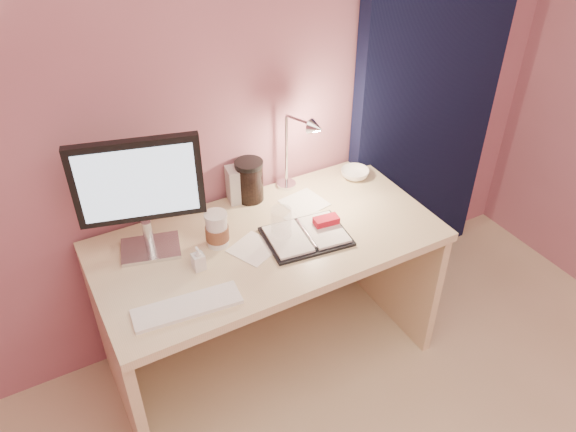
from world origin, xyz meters
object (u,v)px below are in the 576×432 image
desk (261,269)px  lotion_bottle (198,258)px  desk_lamp (288,151)px  monitor (140,188)px  keyboard (187,307)px  coffee_cup (217,230)px  clear_cup (281,224)px  planner (308,234)px  product_box (240,184)px  dark_jar (250,183)px  bowl (355,174)px

desk → lotion_bottle: 0.43m
desk → desk_lamp: (0.21, 0.14, 0.46)m
lotion_bottle → monitor: bearing=123.4°
keyboard → coffee_cup: 0.37m
lotion_bottle → desk_lamp: bearing=26.0°
desk → clear_cup: (0.05, -0.10, 0.30)m
planner → coffee_cup: size_ratio=2.37×
clear_cup → product_box: size_ratio=0.89×
clear_cup → coffee_cup: bearing=159.2°
monitor → keyboard: 0.47m
desk → desk_lamp: desk_lamp is taller
desk → clear_cup: 0.32m
desk → planner: (0.15, -0.15, 0.24)m
coffee_cup → monitor: bearing=159.4°
desk → coffee_cup: size_ratio=9.32×
clear_cup → dark_jar: 0.32m
clear_cup → desk_lamp: desk_lamp is taller
desk → product_box: bearing=85.0°
coffee_cup → planner: bearing=-21.3°
bowl → keyboard: bearing=-156.8°
clear_cup → lotion_bottle: (-0.36, -0.01, -0.02)m
desk_lamp → monitor: bearing=162.2°
planner → coffee_cup: 0.37m
coffee_cup → product_box: bearing=49.1°
monitor → coffee_cup: bearing=-5.8°
monitor → dark_jar: 0.56m
monitor → desk_lamp: bearing=20.5°
keyboard → desk_lamp: (0.64, 0.43, 0.23)m
planner → dark_jar: (-0.09, 0.36, 0.07)m
clear_cup → desk: bearing=113.7°
dark_jar → monitor: bearing=-164.7°
monitor → coffee_cup: (0.25, -0.09, -0.23)m
coffee_cup → bowl: 0.78m
planner → coffee_cup: bearing=165.6°
monitor → product_box: monitor is taller
coffee_cup → desk_lamp: size_ratio=0.40×
desk → product_box: (0.02, 0.23, 0.31)m
lotion_bottle → desk_lamp: desk_lamp is taller
monitor → bowl: bearing=18.2°
monitor → desk_lamp: size_ratio=1.30×
coffee_cup → keyboard: bearing=-130.4°
planner → product_box: bearing=115.2°
product_box → lotion_bottle: bearing=-125.6°
dark_jar → desk_lamp: size_ratio=0.45×
clear_cup → bowl: 0.58m
desk → bowl: 0.64m
dark_jar → product_box: size_ratio=1.05×
clear_cup → desk_lamp: bearing=55.7°
lotion_bottle → product_box: (0.33, 0.35, 0.03)m
dark_jar → product_box: dark_jar is taller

